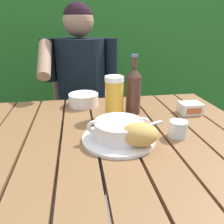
{
  "coord_description": "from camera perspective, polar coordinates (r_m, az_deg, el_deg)",
  "views": [
    {
      "loc": [
        -0.12,
        -0.75,
        1.13
      ],
      "look_at": [
        0.01,
        0.05,
        0.8
      ],
      "focal_mm": 35.72,
      "sensor_mm": 36.0,
      "label": 1
    }
  ],
  "objects": [
    {
      "name": "water_glass_small",
      "position": [
        0.86,
        16.54,
        -4.19
      ],
      "size": [
        0.07,
        0.07,
        0.06
      ],
      "color": "silver",
      "rests_on": "dining_table"
    },
    {
      "name": "table_knife",
      "position": [
        0.92,
        8.32,
        -3.43
      ],
      "size": [
        0.15,
        0.07,
        0.01
      ],
      "color": "silver",
      "rests_on": "dining_table"
    },
    {
      "name": "soup_bowl",
      "position": [
        0.8,
        1.76,
        -4.32
      ],
      "size": [
        0.23,
        0.18,
        0.07
      ],
      "color": "white",
      "rests_on": "serving_plate"
    },
    {
      "name": "beer_bottle",
      "position": [
        1.02,
        5.52,
        5.69
      ],
      "size": [
        0.07,
        0.07,
        0.27
      ],
      "color": "#492B20",
      "rests_on": "dining_table"
    },
    {
      "name": "person_eating",
      "position": [
        1.49,
        -7.84,
        6.19
      ],
      "size": [
        0.48,
        0.47,
        1.25
      ],
      "color": "black",
      "rests_on": "ground_plane"
    },
    {
      "name": "beer_glass",
      "position": [
        0.98,
        0.58,
        3.86
      ],
      "size": [
        0.08,
        0.08,
        0.19
      ],
      "color": "gold",
      "rests_on": "dining_table"
    },
    {
      "name": "serving_plate",
      "position": [
        0.81,
        1.73,
        -6.73
      ],
      "size": [
        0.26,
        0.26,
        0.01
      ],
      "color": "white",
      "rests_on": "dining_table"
    },
    {
      "name": "butter_tub",
      "position": [
        1.1,
        19.38,
        0.95
      ],
      "size": [
        0.1,
        0.08,
        0.05
      ],
      "color": "white",
      "rests_on": "dining_table"
    },
    {
      "name": "diner_bowl",
      "position": [
        1.15,
        -7.28,
        3.19
      ],
      "size": [
        0.15,
        0.15,
        0.06
      ],
      "color": "white",
      "rests_on": "dining_table"
    },
    {
      "name": "dining_table",
      "position": [
        0.91,
        -0.07,
        -11.15
      ],
      "size": [
        1.14,
        0.9,
        0.73
      ],
      "color": "brown",
      "rests_on": "ground_plane"
    },
    {
      "name": "bread_roll",
      "position": [
        0.75,
        7.01,
        -5.69
      ],
      "size": [
        0.14,
        0.11,
        0.08
      ],
      "color": "tan",
      "rests_on": "serving_plate"
    },
    {
      "name": "chair_near_diner",
      "position": [
        1.76,
        -7.53,
        0.1
      ],
      "size": [
        0.45,
        0.43,
        0.98
      ],
      "color": "brown",
      "rests_on": "ground_plane"
    },
    {
      "name": "hedge_backdrop",
      "position": [
        2.54,
        -10.17,
        21.35
      ],
      "size": [
        3.47,
        0.83,
        2.76
      ],
      "color": "#246121",
      "rests_on": "ground_plane"
    }
  ]
}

